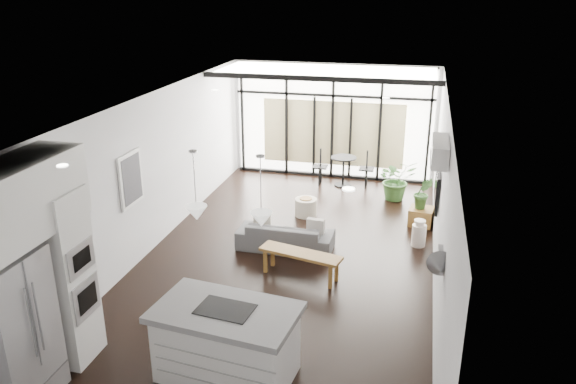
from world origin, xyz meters
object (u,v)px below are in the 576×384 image
at_px(console_bench, 300,264).
at_px(pouf, 306,207).
at_px(fridge, 8,333).
at_px(milk_can, 419,233).
at_px(tv, 437,187).
at_px(island, 227,343).
at_px(sofa, 285,232).

xyz_separation_m(console_bench, pouf, (-0.45, 2.57, -0.04)).
xyz_separation_m(fridge, milk_can, (4.41, 5.31, -0.67)).
relative_size(console_bench, tv, 1.26).
height_order(island, tv, tv).
bearing_deg(console_bench, milk_can, 54.72).
distance_m(fridge, pouf, 6.61).
relative_size(pouf, tv, 0.42).
height_order(fridge, console_bench, fridge).
height_order(sofa, console_bench, sofa).
relative_size(fridge, pouf, 4.03).
bearing_deg(console_bench, pouf, 113.19).
height_order(fridge, milk_can, fridge).
relative_size(sofa, pouf, 3.77).
distance_m(sofa, tv, 2.79).
height_order(console_bench, milk_can, milk_can).
xyz_separation_m(fridge, tv, (4.64, 4.95, 0.37)).
bearing_deg(milk_can, console_bench, -138.49).
distance_m(fridge, milk_can, 6.94).
bearing_deg(sofa, fridge, 66.70).
xyz_separation_m(sofa, console_bench, (0.49, -0.95, -0.12)).
bearing_deg(console_bench, tv, 44.84).
xyz_separation_m(pouf, tv, (2.56, -1.28, 1.12)).
relative_size(fridge, sofa, 1.07).
relative_size(console_bench, milk_can, 2.70).
height_order(island, console_bench, island).
xyz_separation_m(sofa, tv, (2.60, 0.34, 0.96)).
height_order(island, milk_can, island).
relative_size(island, console_bench, 1.24).
bearing_deg(fridge, sofa, 66.08).
distance_m(island, fridge, 2.46).
distance_m(pouf, tv, 3.07).
distance_m(fridge, console_bench, 4.50).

